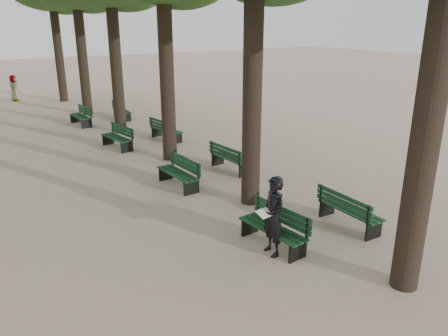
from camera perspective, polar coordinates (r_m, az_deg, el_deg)
ground at (r=9.66m, az=7.11°, el=-12.20°), size 120.00×120.00×0.00m
bench_left_0 at (r=10.17m, az=6.36°, el=-8.75°), size 0.70×1.84×0.92m
bench_left_1 at (r=13.67m, az=-6.01°, el=-1.37°), size 0.63×1.82×0.92m
bench_left_2 at (r=18.28m, az=-13.78°, el=3.35°), size 0.80×1.86×0.92m
bench_left_3 at (r=22.93m, az=-18.21°, el=6.01°), size 0.66×1.83×0.92m
bench_right_0 at (r=11.47m, az=16.05°, el=-6.09°), size 0.65×1.82×0.92m
bench_right_1 at (r=15.08m, az=0.93°, el=0.66°), size 0.66×1.83×0.92m
bench_right_2 at (r=19.20m, az=-7.51°, el=4.45°), size 0.80×1.86×0.92m
bench_right_3 at (r=23.88m, az=-13.17°, el=6.93°), size 0.77×1.85×0.92m
man_with_map at (r=9.58m, az=6.47°, el=-6.28°), size 0.66×0.76×1.82m
pedestrian_d at (r=31.66m, az=-25.75°, el=9.40°), size 0.73×0.85×1.65m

